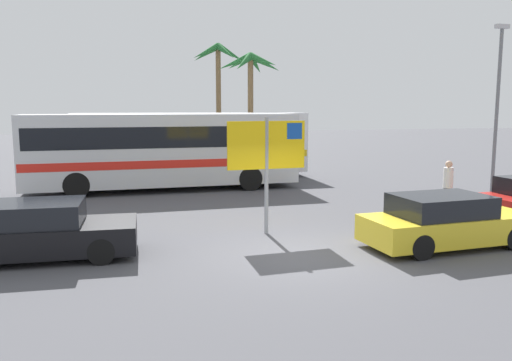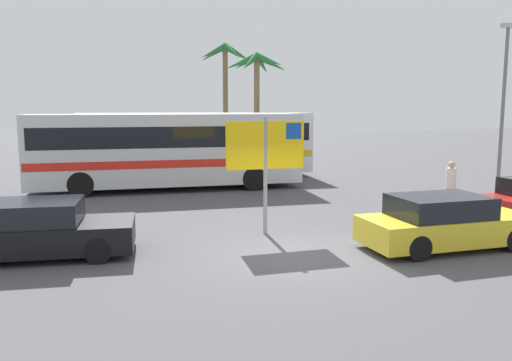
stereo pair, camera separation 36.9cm
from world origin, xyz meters
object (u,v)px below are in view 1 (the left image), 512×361
at_px(bus_rear_coach, 192,142).
at_px(pedestrian_by_bus, 448,182).
at_px(ferry_sign, 268,150).
at_px(car_black, 44,231).
at_px(bus_front_coach, 164,148).
at_px(car_yellow, 446,222).

relative_size(bus_rear_coach, pedestrian_by_bus, 6.42).
distance_m(ferry_sign, car_black, 5.97).
bearing_deg(car_black, ferry_sign, 12.41).
height_order(bus_front_coach, car_black, bus_front_coach).
xyz_separation_m(ferry_sign, pedestrian_by_bus, (6.52, 1.09, -1.30)).
height_order(bus_front_coach, car_yellow, bus_front_coach).
distance_m(bus_front_coach, bus_rear_coach, 3.65).
bearing_deg(pedestrian_by_bus, bus_rear_coach, -155.46).
xyz_separation_m(ferry_sign, car_black, (-5.66, -0.87, -1.69)).
bearing_deg(car_yellow, pedestrian_by_bus, 51.28).
relative_size(car_black, pedestrian_by_bus, 2.37).
xyz_separation_m(bus_rear_coach, pedestrian_by_bus, (6.80, -10.58, -0.76)).
xyz_separation_m(bus_rear_coach, ferry_sign, (0.28, -11.66, 0.54)).
distance_m(bus_front_coach, car_yellow, 12.47).
distance_m(car_black, pedestrian_by_bus, 12.35).
bearing_deg(ferry_sign, car_black, -173.33).
relative_size(car_yellow, pedestrian_by_bus, 2.53).
bearing_deg(car_yellow, car_black, 167.55).
xyz_separation_m(bus_rear_coach, car_yellow, (4.14, -14.21, -1.15)).
xyz_separation_m(car_yellow, pedestrian_by_bus, (2.66, 3.63, 0.39)).
bearing_deg(pedestrian_by_bus, car_black, -89.06).
xyz_separation_m(bus_front_coach, car_black, (-3.70, -9.30, -1.15)).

